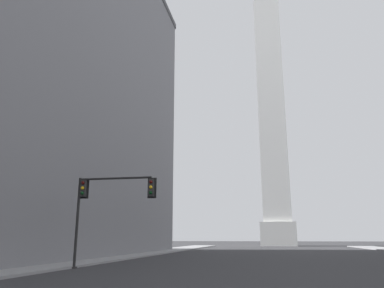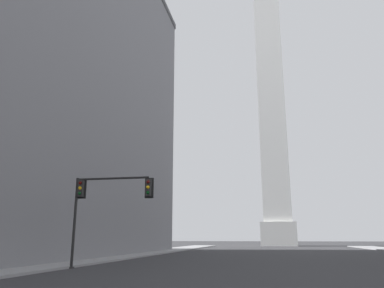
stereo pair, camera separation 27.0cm
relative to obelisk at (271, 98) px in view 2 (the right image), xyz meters
The scene contains 4 objects.
sidewalk_left 70.61m from the obelisk, 105.96° to the right, with size 5.00×109.32×0.15m, color gray.
building_left 68.46m from the obelisk, 115.73° to the right, with size 24.21×54.47×39.40m.
obelisk is the anchor object (origin of this frame).
traffic_light_mid_left 76.57m from the obelisk, 100.21° to the right, with size 5.46×0.52×5.77m.
Camera 2 is at (-1.62, -0.23, 1.91)m, focal length 35.00 mm.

